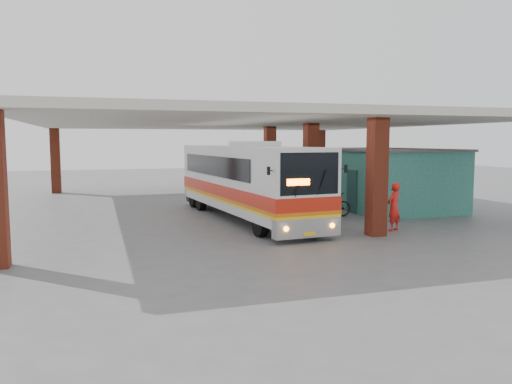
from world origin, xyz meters
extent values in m
plane|color=#515154|center=(0.00, 0.00, 0.00)|extent=(90.00, 90.00, 0.00)
cube|color=#953620|center=(3.00, -3.00, 2.17)|extent=(0.60, 0.60, 4.35)
cube|color=#953620|center=(3.00, 3.00, 2.17)|extent=(0.60, 0.60, 4.35)
cube|color=#953620|center=(3.00, 9.00, 2.17)|extent=(0.60, 0.60, 4.35)
cube|color=#953620|center=(-9.50, 17.00, 2.17)|extent=(0.60, 0.60, 4.35)
cube|color=#953620|center=(10.00, 17.00, 2.17)|extent=(0.60, 0.60, 4.35)
cube|color=beige|center=(0.50, 6.50, 4.50)|extent=(21.00, 23.00, 0.30)
cube|color=#29675F|center=(7.50, 4.00, 1.50)|extent=(5.00, 8.00, 3.00)
cube|color=#515151|center=(7.50, 4.00, 3.05)|extent=(5.20, 8.20, 0.12)
cube|color=#163D3C|center=(4.98, 2.50, 1.05)|extent=(0.08, 0.95, 2.10)
cube|color=black|center=(4.98, 5.50, 1.80)|extent=(0.08, 1.20, 1.00)
cube|color=black|center=(4.95, 5.50, 1.80)|extent=(0.04, 1.30, 1.10)
cube|color=silver|center=(-0.49, 2.31, 1.88)|extent=(3.54, 12.07, 2.77)
cube|color=silver|center=(-0.40, 1.32, 3.37)|extent=(1.45, 3.07, 0.25)
cube|color=gray|center=(0.03, -3.43, 0.54)|extent=(2.52, 0.62, 0.69)
cube|color=red|center=(-0.49, 2.31, 1.34)|extent=(3.58, 12.07, 0.50)
cube|color=#D3610B|center=(-0.49, 2.31, 1.03)|extent=(3.58, 12.07, 0.13)
cube|color=yellow|center=(-0.49, 2.31, 0.91)|extent=(3.58, 12.07, 0.10)
cube|color=black|center=(0.05, -3.57, 2.40)|extent=(2.23, 0.30, 1.44)
cube|color=black|center=(-1.80, 2.99, 2.38)|extent=(0.86, 8.88, 0.89)
cube|color=black|center=(0.68, 3.21, 2.38)|extent=(0.86, 8.88, 0.89)
cube|color=#FF5905|center=(-0.39, -3.67, 2.13)|extent=(0.84, 0.13, 0.22)
sphere|color=orange|center=(-0.84, -3.72, 0.57)|extent=(0.18, 0.18, 0.18)
sphere|color=orange|center=(0.94, -3.56, 0.57)|extent=(0.18, 0.18, 0.18)
cube|color=yellow|center=(0.05, -3.65, 0.35)|extent=(0.45, 0.07, 0.12)
cylinder|color=black|center=(-1.17, -1.93, 0.50)|extent=(0.41, 1.02, 0.99)
cylinder|color=black|center=(0.94, -1.74, 0.50)|extent=(0.41, 1.02, 0.99)
cylinder|color=black|center=(-1.86, 5.67, 0.50)|extent=(0.41, 1.02, 0.99)
cylinder|color=black|center=(0.25, 5.86, 0.50)|extent=(0.41, 1.02, 0.99)
cylinder|color=black|center=(-1.97, 6.95, 0.50)|extent=(0.41, 1.02, 0.99)
cylinder|color=black|center=(0.13, 7.14, 0.50)|extent=(0.41, 1.02, 0.99)
imported|color=black|center=(3.29, 1.60, 0.57)|extent=(2.20, 0.82, 1.14)
imported|color=red|center=(4.16, -2.37, 0.94)|extent=(0.82, 0.71, 1.89)
cube|color=red|center=(5.00, 6.42, 0.21)|extent=(0.39, 0.39, 0.05)
cube|color=red|center=(5.16, 6.41, 0.45)|extent=(0.06, 0.38, 0.54)
cylinder|color=black|center=(4.84, 6.27, 0.09)|extent=(0.03, 0.03, 0.18)
cylinder|color=black|center=(5.15, 6.26, 0.09)|extent=(0.03, 0.03, 0.18)
cylinder|color=black|center=(4.85, 6.57, 0.09)|extent=(0.03, 0.03, 0.18)
cylinder|color=black|center=(5.16, 6.56, 0.09)|extent=(0.03, 0.03, 0.18)
camera|label=1|loc=(-6.77, -19.09, 3.50)|focal=35.00mm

